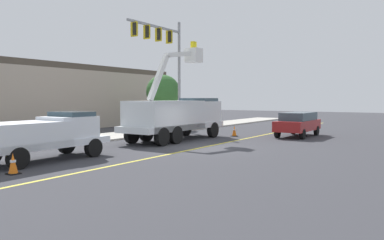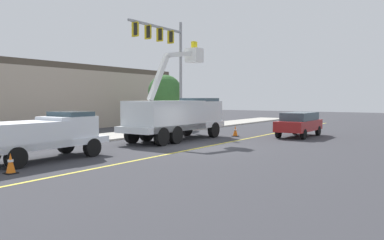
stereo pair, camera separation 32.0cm
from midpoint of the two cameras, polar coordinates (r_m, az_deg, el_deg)
ground at (r=20.69m, az=1.92°, el=-4.15°), size 120.00×120.00×0.00m
sidewalk_far_side at (r=25.93m, az=-13.46°, el=-2.60°), size 60.04×4.40×0.12m
lane_centre_stripe at (r=20.69m, az=1.92°, el=-4.14°), size 50.00×0.83×0.01m
utility_bucket_truck at (r=24.30m, az=-1.85°, el=0.73°), size 8.23×2.68×6.37m
service_pickup_truck at (r=17.48m, az=-20.98°, el=-2.04°), size 5.63×2.25×2.06m
passing_minivan at (r=27.53m, az=16.13°, el=-0.40°), size 4.83×2.00×1.69m
traffic_cone_leading at (r=14.90m, az=-25.02°, el=-5.93°), size 0.40×0.40×0.74m
traffic_cone_mid_front at (r=26.89m, az=6.85°, el=-1.66°), size 0.40×0.40×0.75m
traffic_signal_mast at (r=29.70m, az=-3.62°, el=10.31°), size 6.15×0.62×8.81m
commercial_building_backdrop at (r=36.45m, az=-21.25°, el=3.26°), size 26.13×8.70×5.62m
street_tree_right at (r=33.96m, az=-3.81°, el=4.23°), size 3.02×3.02×4.77m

